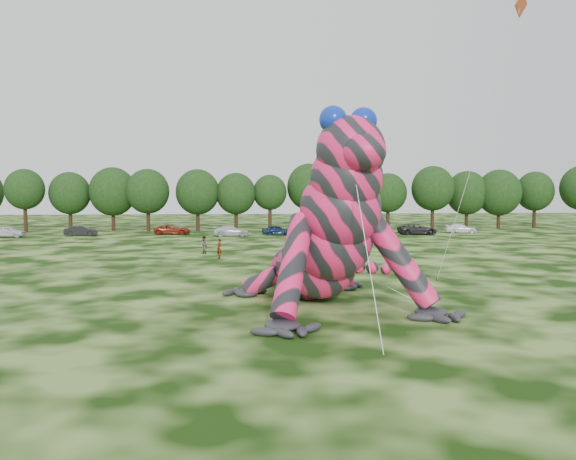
% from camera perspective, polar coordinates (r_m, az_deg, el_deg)
% --- Properties ---
extents(ground, '(240.00, 240.00, 0.00)m').
position_cam_1_polar(ground, '(31.06, 2.40, -7.42)').
color(ground, '#16330A').
rests_on(ground, ground).
extents(inflatable_gecko, '(21.95, 24.23, 10.23)m').
position_cam_1_polar(inflatable_gecko, '(31.89, 2.18, 2.14)').
color(inflatable_gecko, '#F01F5F').
rests_on(inflatable_gecko, ground).
extents(flying_kite, '(3.74, 5.33, 18.10)m').
position_cam_1_polar(flying_kite, '(37.83, 21.94, 18.42)').
color(flying_kite, '#B93817').
rests_on(flying_kite, ground).
extents(tree_3, '(5.81, 5.23, 9.44)m').
position_cam_1_polar(tree_3, '(92.83, -25.16, 2.74)').
color(tree_3, black).
rests_on(tree_3, ground).
extents(tree_4, '(6.22, 5.60, 9.06)m').
position_cam_1_polar(tree_4, '(92.52, -21.27, 2.72)').
color(tree_4, black).
rests_on(tree_4, ground).
extents(tree_5, '(7.16, 6.44, 9.80)m').
position_cam_1_polar(tree_5, '(90.66, -17.36, 3.03)').
color(tree_5, black).
rests_on(tree_5, ground).
extents(tree_6, '(6.52, 5.86, 9.49)m').
position_cam_1_polar(tree_6, '(87.92, -14.05, 2.97)').
color(tree_6, black).
rests_on(tree_6, ground).
extents(tree_7, '(6.68, 6.01, 9.48)m').
position_cam_1_polar(tree_7, '(87.20, -9.17, 3.02)').
color(tree_7, black).
rests_on(tree_7, ground).
extents(tree_8, '(6.14, 5.53, 8.94)m').
position_cam_1_polar(tree_8, '(87.18, -5.31, 2.88)').
color(tree_8, black).
rests_on(tree_8, ground).
extents(tree_9, '(5.27, 4.74, 8.68)m').
position_cam_1_polar(tree_9, '(87.69, -1.85, 2.81)').
color(tree_9, black).
rests_on(tree_9, ground).
extents(tree_10, '(7.09, 6.38, 10.50)m').
position_cam_1_polar(tree_10, '(89.49, 2.16, 3.42)').
color(tree_10, black).
rests_on(tree_10, ground).
extents(tree_11, '(7.01, 6.31, 10.07)m').
position_cam_1_polar(tree_11, '(90.16, 6.23, 3.27)').
color(tree_11, black).
rests_on(tree_11, ground).
extents(tree_12, '(5.99, 5.39, 8.97)m').
position_cam_1_polar(tree_12, '(91.16, 10.13, 2.89)').
color(tree_12, black).
rests_on(tree_12, ground).
extents(tree_13, '(6.83, 6.15, 10.13)m').
position_cam_1_polar(tree_13, '(92.71, 14.49, 3.20)').
color(tree_13, black).
rests_on(tree_13, ground).
extents(tree_14, '(6.82, 6.14, 9.40)m').
position_cam_1_polar(tree_14, '(96.49, 17.71, 2.95)').
color(tree_14, black).
rests_on(tree_14, ground).
extents(tree_15, '(7.17, 6.45, 9.63)m').
position_cam_1_polar(tree_15, '(97.69, 20.64, 2.96)').
color(tree_15, black).
rests_on(tree_15, ground).
extents(tree_16, '(6.26, 5.63, 9.37)m').
position_cam_1_polar(tree_16, '(102.32, 23.77, 2.84)').
color(tree_16, black).
rests_on(tree_16, ground).
extents(car_0, '(4.47, 1.93, 1.50)m').
position_cam_1_polar(car_0, '(83.27, -26.54, -0.14)').
color(car_0, silver).
rests_on(car_0, ground).
extents(car_1, '(4.48, 2.18, 1.42)m').
position_cam_1_polar(car_1, '(81.44, -20.30, -0.08)').
color(car_1, black).
rests_on(car_1, ground).
extents(car_2, '(5.16, 2.47, 1.42)m').
position_cam_1_polar(car_2, '(80.57, -11.65, 0.05)').
color(car_2, maroon).
rests_on(car_2, ground).
extents(car_3, '(4.91, 2.08, 1.41)m').
position_cam_1_polar(car_3, '(76.48, -5.81, -0.10)').
color(car_3, silver).
rests_on(car_3, ground).
extents(car_4, '(4.24, 1.98, 1.41)m').
position_cam_1_polar(car_4, '(77.87, -1.15, -0.01)').
color(car_4, '#132444').
rests_on(car_4, ground).
extents(car_5, '(4.15, 1.64, 1.34)m').
position_cam_1_polar(car_5, '(79.98, 6.40, 0.05)').
color(car_5, silver).
rests_on(car_5, ground).
extents(car_6, '(5.54, 2.70, 1.52)m').
position_cam_1_polar(car_6, '(80.85, 13.02, 0.07)').
color(car_6, '#262628').
rests_on(car_6, ground).
extents(car_7, '(4.75, 2.50, 1.31)m').
position_cam_1_polar(car_7, '(85.63, 17.13, 0.14)').
color(car_7, white).
rests_on(car_7, ground).
extents(spectator_1, '(1.03, 1.07, 1.73)m').
position_cam_1_polar(spectator_1, '(55.24, -8.53, -1.53)').
color(spectator_1, gray).
rests_on(spectator_1, ground).
extents(spectator_0, '(0.64, 0.76, 1.78)m').
position_cam_1_polar(spectator_0, '(51.35, -7.02, -1.91)').
color(spectator_0, gray).
rests_on(spectator_0, ground).
extents(spectator_3, '(0.92, 1.00, 1.64)m').
position_cam_1_polar(spectator_3, '(64.75, 10.51, -0.79)').
color(spectator_3, gray).
rests_on(spectator_3, ground).
extents(spectator_5, '(1.42, 1.55, 1.73)m').
position_cam_1_polar(spectator_5, '(50.28, 4.20, -2.05)').
color(spectator_5, gray).
rests_on(spectator_5, ground).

